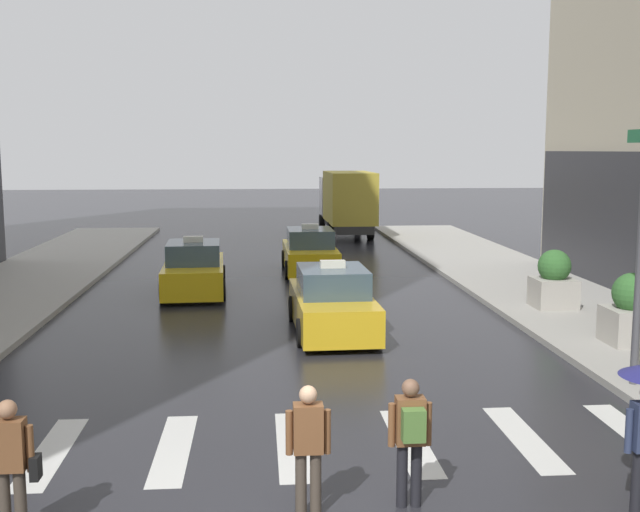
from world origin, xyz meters
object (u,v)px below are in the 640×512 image
object	(u,v)px
pedestrian_with_backpack	(410,433)
planter_near_corner	(632,312)
pedestrian_with_handbag	(11,460)
pedestrian_plain_coat	(308,442)
taxi_lead	(332,303)
taxi_third	(310,253)
taxi_second	(194,270)
box_truck	(347,201)
planter_mid_block	(554,281)

from	to	relation	value
pedestrian_with_backpack	planter_near_corner	xyz separation A→B (m)	(6.42, 7.16, -0.10)
pedestrian_with_handbag	pedestrian_plain_coat	distance (m)	3.43
pedestrian_with_backpack	planter_near_corner	size ratio (longest dim) A/B	1.03
taxi_lead	taxi_third	size ratio (longest dim) A/B	1.01
taxi_second	taxi_lead	bearing A→B (deg)	-55.52
pedestrian_with_backpack	pedestrian_with_handbag	world-z (taller)	same
taxi_third	box_truck	xyz separation A→B (m)	(2.68, 11.61, 1.13)
pedestrian_with_handbag	pedestrian_plain_coat	bearing A→B (deg)	4.26
pedestrian_with_backpack	pedestrian_with_handbag	size ratio (longest dim) A/B	1.00
taxi_lead	box_truck	bearing A→B (deg)	82.47
taxi_third	pedestrian_with_backpack	distance (m)	18.57
pedestrian_with_backpack	planter_near_corner	distance (m)	9.62
taxi_lead	taxi_third	world-z (taller)	same
taxi_third	pedestrian_with_handbag	size ratio (longest dim) A/B	2.76
pedestrian_with_handbag	planter_near_corner	size ratio (longest dim) A/B	1.03
pedestrian_plain_coat	planter_mid_block	size ratio (longest dim) A/B	1.03
box_truck	pedestrian_plain_coat	distance (m)	30.57
taxi_lead	taxi_second	bearing A→B (deg)	124.48
taxi_third	taxi_lead	bearing A→B (deg)	-90.46
taxi_second	pedestrian_plain_coat	world-z (taller)	taxi_second
pedestrian_with_backpack	pedestrian_with_handbag	bearing A→B (deg)	-175.35
box_truck	taxi_second	bearing A→B (deg)	-113.18
taxi_third	pedestrian_with_backpack	xyz separation A→B (m)	(0.00, -18.57, 0.25)
box_truck	planter_near_corner	size ratio (longest dim) A/B	4.73
box_truck	pedestrian_with_backpack	world-z (taller)	box_truck
box_truck	pedestrian_with_handbag	size ratio (longest dim) A/B	4.58
taxi_lead	pedestrian_with_backpack	world-z (taller)	taxi_lead
planter_near_corner	taxi_second	bearing A→B (deg)	143.15
pedestrian_plain_coat	planter_near_corner	xyz separation A→B (m)	(7.70, 7.28, -0.07)
taxi_third	planter_near_corner	distance (m)	13.10
pedestrian_with_handbag	pedestrian_plain_coat	size ratio (longest dim) A/B	1.00
taxi_lead	pedestrian_with_handbag	world-z (taller)	taxi_lead
taxi_second	taxi_third	distance (m)	5.35
pedestrian_plain_coat	box_truck	bearing A→B (deg)	82.56
pedestrian_plain_coat	planter_mid_block	xyz separation A→B (m)	(7.49, 11.31, -0.07)
pedestrian_plain_coat	planter_near_corner	size ratio (longest dim) A/B	1.03
taxi_third	planter_mid_block	bearing A→B (deg)	-49.91
taxi_lead	pedestrian_with_handbag	size ratio (longest dim) A/B	2.78
box_truck	taxi_third	bearing A→B (deg)	-103.01
taxi_second	box_truck	size ratio (longest dim) A/B	0.61
box_truck	pedestrian_with_handbag	xyz separation A→B (m)	(-7.38, -30.56, -0.92)
box_truck	pedestrian_with_handbag	world-z (taller)	box_truck
taxi_second	box_truck	bearing A→B (deg)	66.82
pedestrian_with_backpack	box_truck	bearing A→B (deg)	84.93
taxi_second	box_truck	distance (m)	16.68
pedestrian_with_backpack	planter_mid_block	distance (m)	12.79
pedestrian_with_handbag	planter_mid_block	world-z (taller)	planter_mid_block
planter_near_corner	planter_mid_block	xyz separation A→B (m)	(-0.21, 4.02, 0.00)
pedestrian_with_backpack	planter_near_corner	world-z (taller)	planter_near_corner
planter_near_corner	taxi_lead	bearing A→B (deg)	161.38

